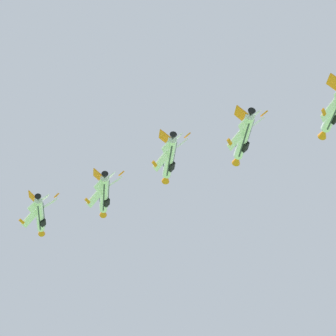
{
  "coord_description": "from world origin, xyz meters",
  "views": [
    {
      "loc": [
        -4.59,
        -7.54,
        1.56
      ],
      "look_at": [
        -0.31,
        108.16,
        79.77
      ],
      "focal_mm": 78.42,
      "sensor_mm": 36.0,
      "label": 1
    }
  ],
  "objects_px": {
    "fighter_jet_right_outer": "(335,108)",
    "fighter_jet_lead": "(40,215)",
    "fighter_jet_right_wing": "(169,158)",
    "fighter_jet_left_wing": "(104,195)",
    "fighter_jet_left_outer": "(244,138)"
  },
  "relations": [
    {
      "from": "fighter_jet_left_outer",
      "to": "fighter_jet_right_outer",
      "type": "relative_size",
      "value": 1.0
    },
    {
      "from": "fighter_jet_right_wing",
      "to": "fighter_jet_left_outer",
      "type": "height_order",
      "value": "fighter_jet_right_wing"
    },
    {
      "from": "fighter_jet_left_outer",
      "to": "fighter_jet_right_outer",
      "type": "bearing_deg",
      "value": -36.27
    },
    {
      "from": "fighter_jet_lead",
      "to": "fighter_jet_right_outer",
      "type": "xyz_separation_m",
      "value": [
        54.16,
        -40.27,
        -1.42
      ]
    },
    {
      "from": "fighter_jet_left_wing",
      "to": "fighter_jet_left_outer",
      "type": "height_order",
      "value": "fighter_jet_left_wing"
    },
    {
      "from": "fighter_jet_lead",
      "to": "fighter_jet_left_outer",
      "type": "relative_size",
      "value": 1.0
    },
    {
      "from": "fighter_jet_left_wing",
      "to": "fighter_jet_right_outer",
      "type": "height_order",
      "value": "fighter_jet_left_wing"
    },
    {
      "from": "fighter_jet_right_outer",
      "to": "fighter_jet_right_wing",
      "type": "bearing_deg",
      "value": 140.73
    },
    {
      "from": "fighter_jet_right_wing",
      "to": "fighter_jet_left_outer",
      "type": "relative_size",
      "value": 1.0
    },
    {
      "from": "fighter_jet_right_wing",
      "to": "fighter_jet_right_outer",
      "type": "distance_m",
      "value": 33.8
    },
    {
      "from": "fighter_jet_lead",
      "to": "fighter_jet_right_wing",
      "type": "height_order",
      "value": "fighter_jet_right_wing"
    },
    {
      "from": "fighter_jet_lead",
      "to": "fighter_jet_left_outer",
      "type": "bearing_deg",
      "value": -41.14
    },
    {
      "from": "fighter_jet_lead",
      "to": "fighter_jet_right_wing",
      "type": "distance_m",
      "value": 33.83
    },
    {
      "from": "fighter_jet_right_outer",
      "to": "fighter_jet_lead",
      "type": "bearing_deg",
      "value": 140.09
    },
    {
      "from": "fighter_jet_right_wing",
      "to": "fighter_jet_lead",
      "type": "bearing_deg",
      "value": 139.45
    }
  ]
}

